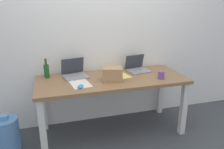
# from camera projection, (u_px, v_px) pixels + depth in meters

# --- Properties ---
(ground_plane) EXTENTS (8.00, 8.00, 0.00)m
(ground_plane) POSITION_uv_depth(u_px,v_px,m) (112.00, 131.00, 2.97)
(ground_plane) COLOR #42474C
(back_wall) EXTENTS (5.20, 0.08, 2.60)m
(back_wall) POSITION_uv_depth(u_px,v_px,m) (103.00, 29.00, 2.95)
(back_wall) COLOR white
(back_wall) RESTS_ON ground
(desk) EXTENTS (1.84, 0.73, 0.75)m
(desk) POSITION_uv_depth(u_px,v_px,m) (112.00, 86.00, 2.77)
(desk) COLOR olive
(desk) RESTS_ON ground
(laptop_left) EXTENTS (0.33, 0.31, 0.22)m
(laptop_left) POSITION_uv_depth(u_px,v_px,m) (75.00, 73.00, 2.79)
(laptop_left) COLOR gray
(laptop_left) RESTS_ON desk
(laptop_right) EXTENTS (0.32, 0.30, 0.21)m
(laptop_right) POSITION_uv_depth(u_px,v_px,m) (137.00, 68.00, 3.02)
(laptop_right) COLOR gray
(laptop_right) RESTS_ON desk
(beer_bottle) EXTENTS (0.06, 0.06, 0.24)m
(beer_bottle) POSITION_uv_depth(u_px,v_px,m) (47.00, 71.00, 2.73)
(beer_bottle) COLOR #1E5123
(beer_bottle) RESTS_ON desk
(computer_mouse) EXTENTS (0.09, 0.12, 0.03)m
(computer_mouse) POSITION_uv_depth(u_px,v_px,m) (81.00, 86.00, 2.43)
(computer_mouse) COLOR #338CC6
(computer_mouse) RESTS_ON desk
(cardboard_box) EXTENTS (0.27, 0.23, 0.16)m
(cardboard_box) POSITION_uv_depth(u_px,v_px,m) (113.00, 74.00, 2.64)
(cardboard_box) COLOR tan
(cardboard_box) RESTS_ON desk
(coffee_mug) EXTENTS (0.08, 0.08, 0.09)m
(coffee_mug) POSITION_uv_depth(u_px,v_px,m) (161.00, 75.00, 2.71)
(coffee_mug) COLOR #724799
(coffee_mug) RESTS_ON desk
(paper_sheet_front_left) EXTENTS (0.25, 0.32, 0.00)m
(paper_sheet_front_left) POSITION_uv_depth(u_px,v_px,m) (80.00, 84.00, 2.55)
(paper_sheet_front_left) COLOR white
(paper_sheet_front_left) RESTS_ON desk
(paper_sheet_near_back) EXTENTS (0.27, 0.34, 0.00)m
(paper_sheet_near_back) POSITION_uv_depth(u_px,v_px,m) (119.00, 75.00, 2.84)
(paper_sheet_near_back) COLOR #F4E06B
(paper_sheet_near_back) RESTS_ON desk
(water_cooler_jug) EXTENTS (0.28, 0.28, 0.45)m
(water_cooler_jug) POSITION_uv_depth(u_px,v_px,m) (7.00, 135.00, 2.53)
(water_cooler_jug) COLOR #598CC6
(water_cooler_jug) RESTS_ON ground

